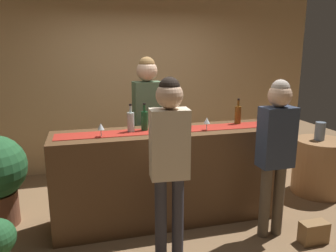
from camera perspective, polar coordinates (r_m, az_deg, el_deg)
The scene contains 15 objects.
ground_plane at distance 3.93m, azimuth -0.17°, elevation -15.79°, with size 10.00×10.00×0.00m, color brown.
back_wall at distance 5.32m, azimuth -5.46°, elevation 8.19°, with size 6.00×0.12×2.90m, color tan.
bar_counter at distance 3.71m, azimuth -0.17°, elevation -8.68°, with size 2.47×0.60×1.05m, color #543821.
counter_runner_cloth at distance 3.55m, azimuth -0.18°, elevation -0.75°, with size 2.35×0.28×0.01m, color maroon.
wine_bottle_clear at distance 3.48m, azimuth -6.51°, elevation 0.77°, with size 0.07×0.07×0.30m.
wine_bottle_green at distance 3.52m, azimuth -4.12°, elevation 0.97°, with size 0.07×0.07×0.30m.
wine_bottle_amber at distance 3.93m, azimuth 12.10°, elevation 1.97°, with size 0.07×0.07×0.30m.
wine_glass_near_customer at distance 3.32m, azimuth -11.66°, elevation -0.16°, with size 0.07×0.07×0.14m.
wine_glass_mid_counter at distance 3.55m, azimuth 6.80°, elevation 0.89°, with size 0.07×0.07×0.14m.
bartender at distance 4.06m, azimuth -3.61°, elevation 2.42°, with size 0.36×0.26×1.83m.
customer_sipping at distance 3.41m, azimuth 18.36°, elevation -2.91°, with size 0.34×0.23×1.63m.
customer_browsing at distance 2.88m, azimuth 0.24°, elevation -4.27°, with size 0.35×0.24×1.68m.
round_side_table at distance 4.88m, azimuth 24.88°, elevation -6.43°, with size 0.68×0.68×0.74m, color #996B42.
vase_on_side_table at distance 4.74m, azimuth 25.00°, elevation -0.82°, with size 0.13×0.13×0.24m, color slate.
handbag at distance 3.76m, azimuth 24.09°, elevation -16.59°, with size 0.28×0.14×0.22m, color olive.
Camera 1 is at (-0.88, -3.33, 1.90)m, focal length 34.91 mm.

